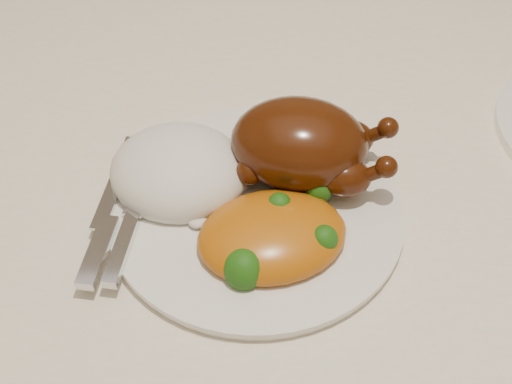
{
  "coord_description": "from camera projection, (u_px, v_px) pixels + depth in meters",
  "views": [
    {
      "loc": [
        -0.01,
        -0.47,
        1.26
      ],
      "look_at": [
        -0.03,
        -0.05,
        0.8
      ],
      "focal_mm": 50.0,
      "sensor_mm": 36.0,
      "label": 1
    }
  ],
  "objects": [
    {
      "name": "dining_table",
      "position": [
        286.0,
        247.0,
        0.76
      ],
      "size": [
        1.6,
        0.9,
        0.76
      ],
      "color": "brown",
      "rests_on": "floor"
    },
    {
      "name": "mac_and_cheese",
      "position": [
        276.0,
        235.0,
        0.61
      ],
      "size": [
        0.15,
        0.13,
        0.05
      ],
      "rotation": [
        0.0,
        0.0,
        0.29
      ],
      "color": "#C1650C",
      "rests_on": "dinner_plate"
    },
    {
      "name": "roast_chicken",
      "position": [
        303.0,
        145.0,
        0.64
      ],
      "size": [
        0.16,
        0.11,
        0.08
      ],
      "rotation": [
        0.0,
        0.0,
        -0.1
      ],
      "color": "#471C07",
      "rests_on": "dinner_plate"
    },
    {
      "name": "cutlery",
      "position": [
        115.0,
        226.0,
        0.62
      ],
      "size": [
        0.04,
        0.18,
        0.01
      ],
      "rotation": [
        0.0,
        0.0,
        -0.1
      ],
      "color": "silver",
      "rests_on": "dinner_plate"
    },
    {
      "name": "tablecloth",
      "position": [
        288.0,
        201.0,
        0.7
      ],
      "size": [
        1.73,
        1.03,
        0.18
      ],
      "color": "white",
      "rests_on": "dining_table"
    },
    {
      "name": "rice_mound",
      "position": [
        179.0,
        172.0,
        0.66
      ],
      "size": [
        0.14,
        0.13,
        0.07
      ],
      "rotation": [
        0.0,
        0.0,
        -0.12
      ],
      "color": "white",
      "rests_on": "dinner_plate"
    },
    {
      "name": "dinner_plate",
      "position": [
        256.0,
        211.0,
        0.65
      ],
      "size": [
        0.27,
        0.27,
        0.01
      ],
      "primitive_type": "cylinder",
      "rotation": [
        0.0,
        0.0,
        -0.02
      ],
      "color": "white",
      "rests_on": "tablecloth"
    }
  ]
}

